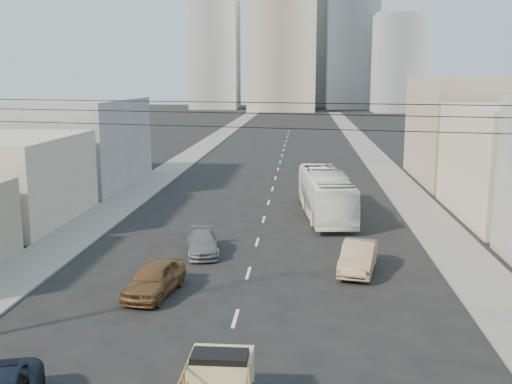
# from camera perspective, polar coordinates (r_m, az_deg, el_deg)

# --- Properties ---
(sidewalk_left) EXTENTS (3.50, 180.00, 0.12)m
(sidewalk_left) POSITION_cam_1_polar(r_m,az_deg,el_deg) (87.39, -5.06, 4.27)
(sidewalk_left) COLOR gray
(sidewalk_left) RESTS_ON ground
(sidewalk_right) EXTENTS (3.50, 180.00, 0.12)m
(sidewalk_right) POSITION_cam_1_polar(r_m,az_deg,el_deg) (86.65, 10.49, 4.08)
(sidewalk_right) COLOR gray
(sidewalk_right) RESTS_ON ground
(lane_dashes) EXTENTS (0.15, 104.00, 0.01)m
(lane_dashes) POSITION_cam_1_polar(r_m,az_deg,el_deg) (69.38, 2.22, 2.56)
(lane_dashes) COLOR silver
(lane_dashes) RESTS_ON ground
(city_bus) EXTENTS (4.02, 12.20, 3.34)m
(city_bus) POSITION_cam_1_polar(r_m,az_deg,el_deg) (43.85, 6.63, -0.17)
(city_bus) COLOR white
(city_bus) RESTS_ON ground
(sedan_brown) EXTENTS (2.50, 4.76, 1.54)m
(sedan_brown) POSITION_cam_1_polar(r_m,az_deg,el_deg) (28.57, -9.63, -8.13)
(sedan_brown) COLOR brown
(sedan_brown) RESTS_ON ground
(sedan_tan) EXTENTS (2.52, 4.91, 1.54)m
(sedan_tan) POSITION_cam_1_polar(r_m,az_deg,el_deg) (31.85, 9.71, -6.13)
(sedan_tan) COLOR tan
(sedan_tan) RESTS_ON ground
(sedan_grey) EXTENTS (2.56, 4.54, 1.24)m
(sedan_grey) POSITION_cam_1_polar(r_m,az_deg,el_deg) (34.62, -5.11, -4.90)
(sedan_grey) COLOR slate
(sedan_grey) RESTS_ON ground
(overhead_wires) EXTENTS (23.01, 5.02, 0.72)m
(overhead_wires) POSITION_cam_1_polar(r_m,az_deg,el_deg) (17.36, -4.62, 7.45)
(overhead_wires) COLOR black
(overhead_wires) RESTS_ON ground
(bldg_right_far) EXTENTS (12.00, 16.00, 10.00)m
(bldg_right_far) POSITION_cam_1_polar(r_m,az_deg,el_deg) (62.26, 20.71, 5.55)
(bldg_right_far) COLOR tan
(bldg_right_far) RESTS_ON ground
(bldg_left_far) EXTENTS (12.00, 16.00, 8.00)m
(bldg_left_far) POSITION_cam_1_polar(r_m,az_deg,el_deg) (59.27, -17.60, 4.54)
(bldg_left_far) COLOR gray
(bldg_left_far) RESTS_ON ground
(high_rise_tower) EXTENTS (20.00, 20.00, 60.00)m
(high_rise_tower) POSITION_cam_1_polar(r_m,az_deg,el_deg) (186.81, 2.54, 16.97)
(high_rise_tower) COLOR gray
(high_rise_tower) RESTS_ON ground
(midrise_ne) EXTENTS (16.00, 16.00, 40.00)m
(midrise_ne) POSITION_cam_1_polar(r_m,az_deg,el_deg) (201.44, 9.12, 13.55)
(midrise_ne) COLOR gray
(midrise_ne) RESTS_ON ground
(midrise_nw) EXTENTS (15.00, 15.00, 34.00)m
(midrise_nw) POSITION_cam_1_polar(r_m,az_deg,el_deg) (197.83, -3.93, 12.84)
(midrise_nw) COLOR gray
(midrise_nw) RESTS_ON ground
(midrise_back) EXTENTS (18.00, 18.00, 44.00)m
(midrise_back) POSITION_cam_1_polar(r_m,az_deg,el_deg) (215.97, 5.55, 13.97)
(midrise_back) COLOR gray
(midrise_back) RESTS_ON ground
(midrise_east) EXTENTS (14.00, 14.00, 28.00)m
(midrise_east) POSITION_cam_1_polar(r_m,az_deg,el_deg) (182.70, 13.40, 11.81)
(midrise_east) COLOR gray
(midrise_east) RESTS_ON ground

